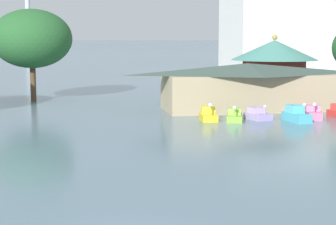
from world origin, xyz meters
TOP-DOWN VIEW (x-y plane):
  - pedal_boat_yellow at (10.16, 28.53)m, footprint 1.49×2.33m
  - pedal_boat_lime at (12.44, 28.10)m, footprint 2.10×3.07m
  - pedal_boat_lavender at (14.73, 28.48)m, footprint 2.19×2.71m
  - pedal_boat_cyan at (17.62, 26.69)m, footprint 1.75×3.15m
  - pedal_boat_pink at (19.77, 27.95)m, footprint 2.21×2.88m
  - boathouse at (15.87, 35.03)m, footprint 18.03×7.60m
  - green_roof_pavilion at (24.50, 50.45)m, footprint 11.27×11.27m
  - shoreline_tree_mid at (-5.94, 46.76)m, footprint 9.17×9.17m
  - background_building_block at (46.05, 96.76)m, footprint 28.44×18.48m

SIDE VIEW (x-z plane):
  - pedal_boat_lavender at x=14.73m, z-range -0.28..1.15m
  - pedal_boat_lime at x=12.44m, z-range -0.30..1.18m
  - pedal_boat_pink at x=19.77m, z-range -0.31..1.30m
  - pedal_boat_yellow at x=10.16m, z-range -0.34..1.36m
  - pedal_boat_cyan at x=17.62m, z-range -0.32..1.46m
  - boathouse at x=15.87m, z-range 0.10..4.82m
  - green_roof_pavilion at x=24.50m, z-range 0.20..7.82m
  - shoreline_tree_mid at x=-5.94m, z-range 1.89..12.38m
  - background_building_block at x=46.05m, z-range 0.02..20.03m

